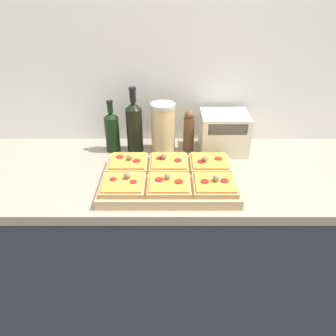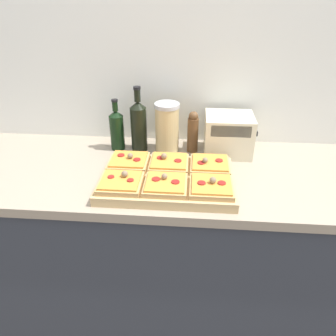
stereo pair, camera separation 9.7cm
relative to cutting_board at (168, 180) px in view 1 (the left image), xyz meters
name	(u,v)px [view 1 (the left image)]	position (x,y,z in m)	size (l,w,h in m)	color
wall_back	(182,70)	(0.07, 0.47, 0.33)	(6.00, 0.06, 2.50)	silver
kitchen_counter	(181,246)	(0.07, 0.12, -0.47)	(2.63, 0.67, 0.90)	#333842
cutting_board	(168,180)	(0.00, 0.00, 0.00)	(0.54, 0.36, 0.04)	tan
pizza_slice_back_left	(127,163)	(-0.17, 0.09, 0.03)	(0.16, 0.16, 0.05)	tan
pizza_slice_back_center	(168,163)	(0.00, 0.09, 0.03)	(0.16, 0.16, 0.05)	tan
pizza_slice_back_right	(209,163)	(0.17, 0.08, 0.03)	(0.16, 0.16, 0.05)	tan
pizza_slice_front_left	(123,184)	(-0.17, -0.08, 0.03)	(0.16, 0.16, 0.05)	tan
pizza_slice_front_center	(168,184)	(0.00, -0.08, 0.03)	(0.16, 0.16, 0.05)	tan
pizza_slice_front_right	(214,184)	(0.17, -0.09, 0.03)	(0.16, 0.16, 0.05)	tan
olive_oil_bottle	(111,131)	(-0.27, 0.31, 0.08)	(0.07, 0.07, 0.25)	black
wine_bottle	(133,126)	(-0.16, 0.31, 0.11)	(0.08, 0.08, 0.31)	black
grain_jar_tall	(162,128)	(-0.03, 0.31, 0.10)	(0.12, 0.12, 0.24)	tan
pepper_mill	(188,131)	(0.10, 0.31, 0.08)	(0.05, 0.05, 0.20)	brown
toaster_oven	(223,132)	(0.26, 0.31, 0.07)	(0.25, 0.19, 0.19)	beige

